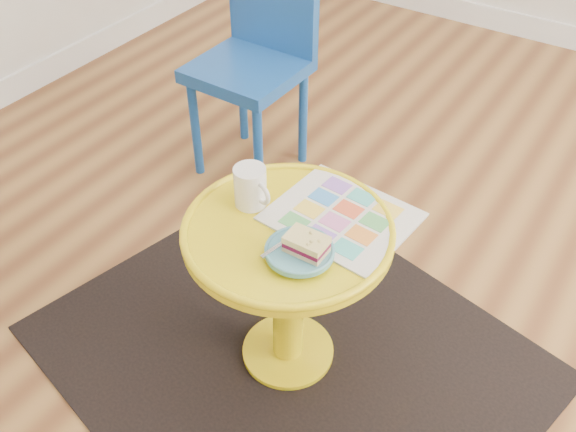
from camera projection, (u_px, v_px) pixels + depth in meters
The scene contains 10 objects.
floor at pixel (403, 281), 2.09m from camera, with size 4.00×4.00×0.00m, color brown.
room_walls at pixel (307, 64), 3.09m from camera, with size 4.00×4.00×4.00m.
rug at pixel (288, 353), 1.87m from camera, with size 1.30×1.10×0.01m, color black.
side_table at pixel (288, 269), 1.64m from camera, with size 0.52×0.52×0.49m.
chair at pixel (258, 50), 2.30m from camera, with size 0.37×0.37×0.83m.
newspaper at pixel (342, 216), 1.58m from camera, with size 0.33×0.28×0.01m, color silver.
mug at pixel (251, 186), 1.58m from camera, with size 0.12×0.08×0.11m.
plate at pixel (300, 252), 1.46m from camera, with size 0.16×0.16×0.02m.
cake_slice at pixel (307, 244), 1.44m from camera, with size 0.10×0.06×0.04m.
fork at pixel (286, 241), 1.48m from camera, with size 0.04×0.14×0.00m.
Camera 1 is at (0.48, -1.41, 1.53)m, focal length 40.00 mm.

